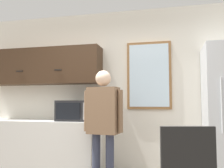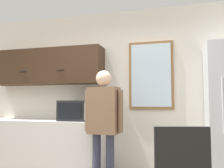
# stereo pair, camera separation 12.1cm
# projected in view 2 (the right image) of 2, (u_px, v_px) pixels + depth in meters

# --- Properties ---
(back_wall) EXTENTS (6.00, 0.06, 2.70)m
(back_wall) POSITION_uv_depth(u_px,v_px,m) (118.00, 92.00, 4.14)
(back_wall) COLOR silver
(back_wall) RESTS_ON ground_plane
(counter) EXTENTS (1.98, 0.62, 0.88)m
(counter) POSITION_uv_depth(u_px,v_px,m) (41.00, 147.00, 4.07)
(counter) COLOR silver
(counter) RESTS_ON ground_plane
(upper_cabinets) EXTENTS (1.98, 0.38, 0.61)m
(upper_cabinets) POSITION_uv_depth(u_px,v_px,m) (47.00, 67.00, 4.29)
(upper_cabinets) COLOR #3D2819
(microwave) EXTENTS (0.54, 0.41, 0.32)m
(microwave) POSITION_uv_depth(u_px,v_px,m) (78.00, 111.00, 3.91)
(microwave) COLOR #232326
(microwave) RESTS_ON counter
(person) EXTENTS (0.55, 0.27, 1.60)m
(person) POSITION_uv_depth(u_px,v_px,m) (103.00, 117.00, 3.34)
(person) COLOR #33384C
(person) RESTS_ON ground_plane
(window) EXTENTS (0.70, 0.05, 1.08)m
(window) POSITION_uv_depth(u_px,v_px,m) (151.00, 75.00, 3.97)
(window) COLOR olive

